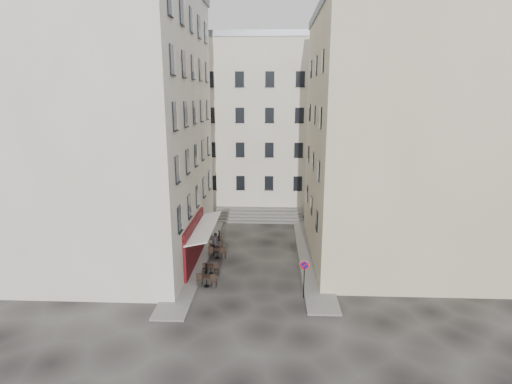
# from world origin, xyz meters

# --- Properties ---
(ground) EXTENTS (90.00, 90.00, 0.00)m
(ground) POSITION_xyz_m (0.00, 0.00, 0.00)
(ground) COLOR black
(ground) RESTS_ON ground
(sidewalk_left) EXTENTS (2.00, 22.00, 0.12)m
(sidewalk_left) POSITION_xyz_m (-4.50, 4.00, 0.06)
(sidewalk_left) COLOR slate
(sidewalk_left) RESTS_ON ground
(sidewalk_right) EXTENTS (2.00, 18.00, 0.12)m
(sidewalk_right) POSITION_xyz_m (4.50, 3.00, 0.06)
(sidewalk_right) COLOR slate
(sidewalk_right) RESTS_ON ground
(building_left) EXTENTS (12.20, 16.20, 20.60)m
(building_left) POSITION_xyz_m (-10.50, 3.00, 10.31)
(building_left) COLOR beige
(building_left) RESTS_ON ground
(building_right) EXTENTS (12.20, 14.20, 18.60)m
(building_right) POSITION_xyz_m (10.50, 3.50, 9.31)
(building_right) COLOR tan
(building_right) RESTS_ON ground
(building_back) EXTENTS (18.20, 10.20, 18.60)m
(building_back) POSITION_xyz_m (-1.00, 19.00, 9.31)
(building_back) COLOR beige
(building_back) RESTS_ON ground
(cafe_storefront) EXTENTS (1.74, 7.30, 3.50)m
(cafe_storefront) POSITION_xyz_m (-4.32, 1.00, 1.88)
(cafe_storefront) COLOR #40090A
(cafe_storefront) RESTS_ON ground
(stone_steps) EXTENTS (9.00, 3.15, 0.80)m
(stone_steps) POSITION_xyz_m (0.00, 12.57, 0.40)
(stone_steps) COLOR #605D5B
(stone_steps) RESTS_ON ground
(bollard_near) EXTENTS (0.12, 0.12, 0.98)m
(bollard_near) POSITION_xyz_m (-3.25, -1.00, 0.53)
(bollard_near) COLOR black
(bollard_near) RESTS_ON ground
(bollard_mid) EXTENTS (0.12, 0.12, 0.98)m
(bollard_mid) POSITION_xyz_m (-3.25, 2.50, 0.53)
(bollard_mid) COLOR black
(bollard_mid) RESTS_ON ground
(bollard_far) EXTENTS (0.12, 0.12, 0.98)m
(bollard_far) POSITION_xyz_m (-3.25, 6.00, 0.53)
(bollard_far) COLOR black
(bollard_far) RESTS_ON ground
(no_parking_sign) EXTENTS (0.56, 0.17, 2.50)m
(no_parking_sign) POSITION_xyz_m (3.42, -3.89, 1.77)
(no_parking_sign) COLOR black
(no_parking_sign) RESTS_ON ground
(bistro_table_a) EXTENTS (1.36, 0.64, 0.96)m
(bistro_table_a) POSITION_xyz_m (-2.91, -2.68, 0.49)
(bistro_table_a) COLOR black
(bistro_table_a) RESTS_ON ground
(bistro_table_b) EXTENTS (1.17, 0.55, 0.82)m
(bistro_table_b) POSITION_xyz_m (-2.96, -0.66, 0.42)
(bistro_table_b) COLOR black
(bistro_table_b) RESTS_ON ground
(bistro_table_c) EXTENTS (1.37, 0.64, 0.96)m
(bistro_table_c) POSITION_xyz_m (-2.89, 2.15, 0.49)
(bistro_table_c) COLOR black
(bistro_table_c) RESTS_ON ground
(bistro_table_d) EXTENTS (1.15, 0.54, 0.81)m
(bistro_table_d) POSITION_xyz_m (-3.13, 3.35, 0.41)
(bistro_table_d) COLOR black
(bistro_table_d) RESTS_ON ground
(bistro_table_e) EXTENTS (1.22, 0.57, 0.86)m
(bistro_table_e) POSITION_xyz_m (-3.45, 5.08, 0.44)
(bistro_table_e) COLOR black
(bistro_table_e) RESTS_ON ground
(pedestrian) EXTENTS (0.72, 0.72, 1.68)m
(pedestrian) POSITION_xyz_m (-3.19, 3.31, 0.84)
(pedestrian) COLOR black
(pedestrian) RESTS_ON ground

